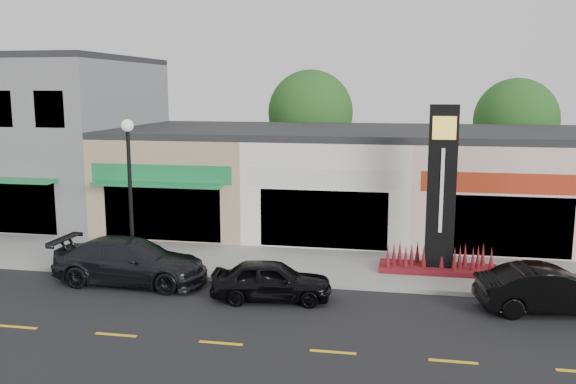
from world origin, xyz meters
name	(u,v)px	position (x,y,z in m)	size (l,w,h in m)	color
ground	(344,311)	(0.00, 0.00, 0.00)	(120.00, 120.00, 0.00)	black
sidewalk	(355,268)	(0.00, 4.35, 0.07)	(52.00, 4.30, 0.15)	gray
curb	(350,287)	(0.00, 2.10, 0.07)	(52.00, 0.20, 0.15)	gray
building_grey_2story	(27,137)	(-18.00, 11.48, 4.14)	(12.00, 10.95, 8.30)	slate
shop_beige	(199,174)	(-8.50, 11.46, 2.40)	(7.00, 10.85, 4.80)	tan
shop_cream	(336,178)	(-1.50, 11.47, 2.40)	(7.00, 10.01, 4.80)	silver
shop_pink_w	(487,182)	(5.50, 11.47, 2.40)	(7.00, 10.01, 4.80)	#CCAB9B
tree_rear_west	(311,113)	(-4.00, 19.50, 5.22)	(5.20, 5.20, 7.83)	#382619
tree_rear_mid	(516,120)	(8.00, 19.50, 4.88)	(4.80, 4.80, 7.29)	#382619
lamp_west_near	(130,179)	(-8.00, 2.50, 3.48)	(0.44, 0.44, 5.47)	black
pylon_sign	(440,214)	(3.00, 4.20, 2.27)	(4.20, 1.30, 6.00)	maroon
car_dark_sedan	(131,261)	(-7.54, 1.34, 0.78)	(5.38, 2.19, 1.56)	black
car_black_sedan	(271,280)	(-2.38, 0.56, 0.65)	(3.83, 1.54, 1.30)	black
car_black_conv	(550,290)	(6.11, 1.05, 0.71)	(4.30, 1.50, 1.42)	black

